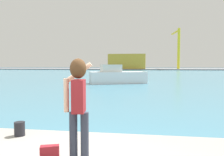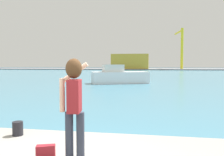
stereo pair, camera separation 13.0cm
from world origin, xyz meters
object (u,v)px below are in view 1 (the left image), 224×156
(person_photographer, at_px, (78,98))
(warehouse_left, at_px, (127,62))
(handbag, at_px, (50,152))
(boat_moored, at_px, (117,76))
(port_crane, at_px, (178,44))
(harbor_bollard, at_px, (20,129))

(person_photographer, distance_m, warehouse_left, 86.46)
(handbag, bearing_deg, boat_moored, 94.34)
(person_photographer, bearing_deg, handbag, 92.55)
(person_photographer, relative_size, boat_moored, 0.26)
(handbag, relative_size, port_crane, 0.02)
(person_photographer, xyz_separation_m, handbag, (-0.49, -0.09, -0.95))
(boat_moored, bearing_deg, harbor_bollard, -109.48)
(harbor_bollard, xyz_separation_m, port_crane, (14.65, 86.81, 9.27))
(handbag, xyz_separation_m, port_crane, (13.42, 87.95, 9.31))
(warehouse_left, height_order, port_crane, port_crane)
(handbag, relative_size, boat_moored, 0.05)
(person_photographer, distance_m, boat_moored, 21.53)
(person_photographer, height_order, port_crane, port_crane)
(boat_moored, height_order, warehouse_left, warehouse_left)
(person_photographer, xyz_separation_m, port_crane, (12.93, 87.86, 8.37))
(harbor_bollard, bearing_deg, handbag, -42.78)
(boat_moored, relative_size, port_crane, 0.43)
(person_photographer, distance_m, handbag, 1.07)
(handbag, height_order, harbor_bollard, harbor_bollard)
(harbor_bollard, bearing_deg, person_photographer, -31.49)
(boat_moored, bearing_deg, person_photographer, -104.94)
(harbor_bollard, xyz_separation_m, boat_moored, (-0.40, 20.35, 0.17))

